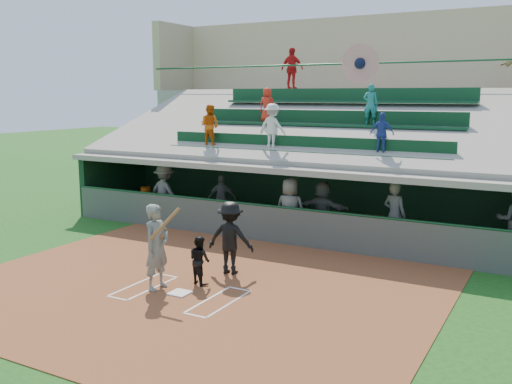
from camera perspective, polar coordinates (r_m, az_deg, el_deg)
The scene contains 19 objects.
ground at distance 13.04m, azimuth -7.62°, elevation -10.12°, with size 100.00×100.00×0.00m, color #174B15.
dirt_slab at distance 13.42m, azimuth -6.34°, elevation -9.47°, with size 11.00×9.00×0.02m, color brown.
home_plate at distance 13.03m, azimuth -7.62°, elevation -9.97°, with size 0.43×0.43×0.03m, color silver.
batters_box_chalk at distance 13.03m, azimuth -7.62°, elevation -10.02°, with size 2.65×1.85×0.01m.
dugout_floor at distance 18.66m, azimuth 4.75°, elevation -3.91°, with size 16.00×3.50×0.04m, color gray.
concourse_slab at distance 24.55m, azimuth 11.28°, elevation 4.61°, with size 20.00×3.00×4.60m, color gray.
grandstand at distance 21.74m, azimuth 8.87°, elevation 3.94°, with size 20.40×10.40×7.80m.
batter_at_plate at distance 13.14m, azimuth -9.88°, elevation -5.41°, with size 0.88×0.79×1.97m.
catcher at distance 13.47m, azimuth -5.66°, elevation -6.77°, with size 0.56×0.43×1.14m, color black.
home_umpire at distance 14.11m, azimuth -2.57°, elevation -4.58°, with size 1.16×0.67×1.80m, color black.
dugout_bench at distance 19.81m, azimuth 6.08°, elevation -2.46°, with size 13.69×0.41×0.41m, color olive.
white_table at distance 21.36m, azimuth -11.17°, elevation -1.35°, with size 0.76×0.57×0.66m, color silver.
water_cooler at distance 21.27m, azimuth -10.98°, elevation 0.01°, with size 0.36×0.36×0.36m, color #C64C0B.
dugout_player_a at distance 20.20m, azimuth -9.10°, elevation -0.05°, with size 1.27×0.73×1.97m, color #60625D.
dugout_player_b at distance 19.77m, azimuth -3.42°, elevation -0.64°, with size 0.96×0.40×1.63m, color #60635E.
dugout_player_c at distance 17.12m, azimuth 3.42°, elevation -1.78°, with size 0.94×0.61×1.91m, color #51534F.
dugout_player_d at distance 17.71m, azimuth 6.67°, elevation -1.71°, with size 1.62×0.52×1.75m, color #5D605B.
dugout_player_e at distance 16.80m, azimuth 13.68°, elevation -2.26°, with size 0.70×0.46×1.92m, color #61645E.
concourse_staff_a at distance 24.52m, azimuth 3.63°, elevation 12.20°, with size 1.03×0.43×1.75m, color red.
Camera 1 is at (7.33, -9.84, 4.40)m, focal length 40.00 mm.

